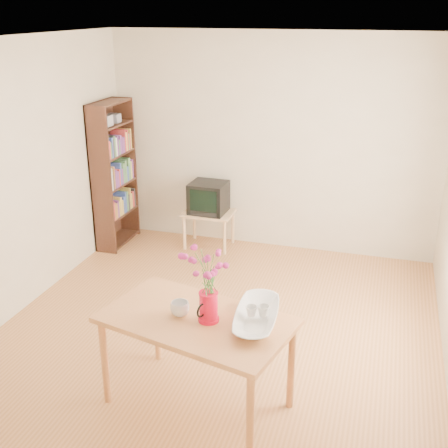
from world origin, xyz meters
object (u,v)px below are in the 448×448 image
(pitcher, at_px, (209,308))
(mug, at_px, (180,309))
(television, at_px, (209,197))
(bowl, at_px, (257,294))
(table, at_px, (197,328))

(pitcher, height_order, mug, pitcher)
(pitcher, xyz_separation_m, television, (-0.96, 2.91, -0.20))
(bowl, bearing_deg, television, 114.48)
(mug, distance_m, television, 3.00)
(mug, xyz_separation_m, television, (-0.74, 2.91, -0.15))
(pitcher, height_order, television, pitcher)
(mug, bearing_deg, pitcher, 161.32)
(pitcher, height_order, bowl, bowl)
(bowl, bearing_deg, pitcher, -163.42)
(table, distance_m, television, 3.03)
(table, relative_size, bowl, 3.35)
(mug, relative_size, television, 0.31)
(bowl, distance_m, television, 3.11)
(bowl, bearing_deg, mug, -170.81)
(table, height_order, pitcher, pitcher)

